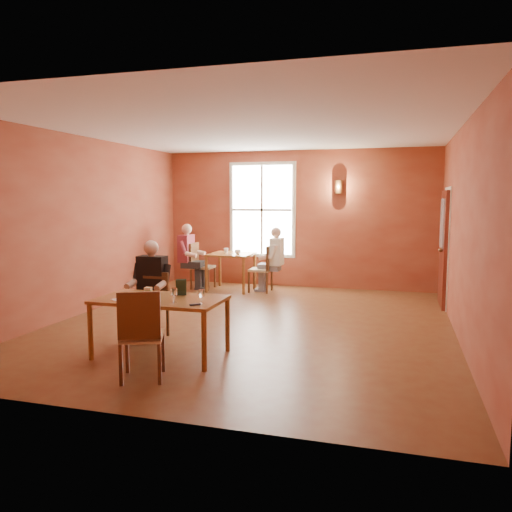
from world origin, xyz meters
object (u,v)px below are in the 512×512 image
(main_table, at_px, (161,327))
(chair_diner_main, at_px, (150,306))
(chair_diner_white, at_px, (260,269))
(diner_white, at_px, (262,261))
(diner_maroon, at_px, (201,257))
(chair_empty, at_px, (142,334))
(chair_diner_maroon, at_px, (203,266))
(diner_main, at_px, (148,293))
(second_table, at_px, (231,272))

(main_table, xyz_separation_m, chair_diner_main, (-0.50, 0.65, 0.09))
(chair_diner_main, bearing_deg, chair_diner_white, -97.91)
(diner_white, distance_m, diner_maroon, 1.36)
(chair_empty, height_order, chair_diner_maroon, chair_empty)
(chair_diner_maroon, xyz_separation_m, diner_maroon, (-0.03, 0.00, 0.18))
(chair_diner_main, distance_m, chair_empty, 1.59)
(main_table, xyz_separation_m, chair_empty, (0.18, -0.79, 0.13))
(main_table, relative_size, diner_white, 1.19)
(chair_diner_white, xyz_separation_m, diner_maroon, (-1.33, 0.00, 0.19))
(diner_main, distance_m, second_table, 3.88)
(diner_main, relative_size, second_table, 1.47)
(diner_white, relative_size, diner_maroon, 0.96)
(chair_diner_main, distance_m, diner_white, 3.89)
(diner_white, xyz_separation_m, chair_diner_maroon, (-1.33, 0.00, -0.16))
(second_table, xyz_separation_m, diner_maroon, (-0.68, 0.00, 0.29))
(diner_white, bearing_deg, diner_main, 171.72)
(chair_diner_white, bearing_deg, second_table, 90.00)
(second_table, distance_m, diner_maroon, 0.74)
(chair_diner_white, relative_size, diner_white, 0.74)
(main_table, bearing_deg, chair_empty, -77.15)
(second_table, bearing_deg, diner_main, -88.28)
(main_table, bearing_deg, second_table, 97.82)
(diner_white, height_order, diner_maroon, diner_maroon)
(main_table, xyz_separation_m, chair_diner_maroon, (-1.27, 4.49, 0.13))
(second_table, height_order, chair_diner_maroon, chair_diner_maroon)
(chair_empty, xyz_separation_m, chair_diner_white, (-0.15, 5.28, -0.01))
(chair_diner_white, distance_m, diner_maroon, 1.34)
(chair_diner_main, xyz_separation_m, chair_diner_white, (0.53, 3.84, 0.03))
(main_table, bearing_deg, chair_diner_main, 127.57)
(second_table, distance_m, chair_diner_white, 0.66)
(second_table, distance_m, chair_diner_maroon, 0.66)
(diner_white, xyz_separation_m, diner_maroon, (-1.36, 0.00, 0.03))
(chair_empty, bearing_deg, diner_maroon, 84.30)
(chair_diner_maroon, bearing_deg, chair_diner_main, 11.28)
(main_table, relative_size, chair_diner_maroon, 1.57)
(chair_diner_main, height_order, second_table, chair_diner_main)
(chair_diner_main, xyz_separation_m, diner_maroon, (-0.80, 3.84, 0.22))
(main_table, distance_m, diner_main, 0.85)
(main_table, distance_m, chair_diner_white, 4.49)
(diner_maroon, bearing_deg, chair_diner_white, 90.00)
(diner_maroon, bearing_deg, chair_diner_main, 11.71)
(chair_diner_white, height_order, chair_diner_maroon, chair_diner_maroon)
(chair_diner_maroon, bearing_deg, main_table, 15.75)
(main_table, distance_m, chair_empty, 0.82)
(main_table, xyz_separation_m, diner_white, (0.06, 4.49, 0.29))
(chair_diner_white, distance_m, diner_white, 0.17)
(diner_main, bearing_deg, chair_empty, 115.75)
(diner_main, height_order, diner_white, diner_main)
(main_table, bearing_deg, chair_diner_maroon, 105.75)
(chair_diner_main, xyz_separation_m, chair_diner_maroon, (-0.77, 3.84, 0.04))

